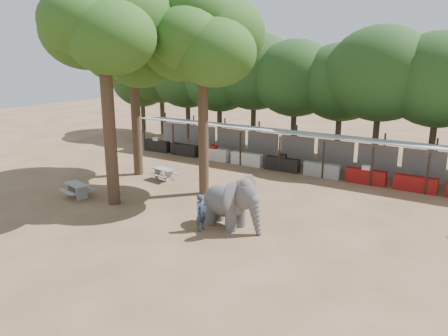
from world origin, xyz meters
The scene contains 10 objects.
ground centered at (0.00, 0.00, 0.00)m, with size 100.00×100.00×0.00m, color brown.
vendor_stalls centered at (0.00, 13.84, 1.18)m, with size 28.00×2.99×2.80m.
yard_tree_left centered at (-9.13, 7.19, 8.20)m, with size 7.10×6.90×11.02m.
yard_tree_center centered at (-6.13, 2.19, 9.21)m, with size 7.10×6.90×12.04m.
yard_tree_back centered at (-3.13, 6.19, 8.54)m, with size 7.10×6.90×11.36m.
backdrop_trees centered at (0.00, 19.00, 5.51)m, with size 46.46×5.95×8.33m.
elephant centered at (0.93, 2.61, 1.23)m, with size 3.24×2.46×2.45m.
handler centered at (-0.01, 1.58, 0.85)m, with size 0.61×0.41×1.70m, color #26384C.
picnic_table_near centered at (-8.48, 1.62, 0.51)m, with size 1.81×1.69×0.78m.
picnic_table_far centered at (-6.71, 6.85, 0.48)m, with size 1.65×1.53×0.73m.
Camera 1 is at (10.80, -13.25, 7.73)m, focal length 35.00 mm.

